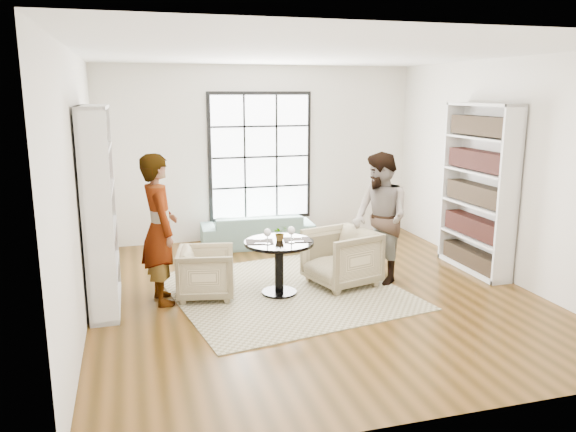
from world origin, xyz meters
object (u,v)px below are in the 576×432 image
object	(u,v)px
person_left	(159,229)
flower_centerpiece	(280,233)
armchair_left	(206,273)
pedestal_table	(279,256)
armchair_right	(341,257)
person_right	(380,218)
sofa	(257,230)
wine_glass_right	(291,231)
wine_glass_left	(267,233)

from	to	relation	value
person_left	flower_centerpiece	size ratio (longest dim) A/B	9.52
armchair_left	pedestal_table	bearing A→B (deg)	-89.37
pedestal_table	armchair_right	bearing A→B (deg)	8.30
pedestal_table	person_right	size ratio (longest dim) A/B	0.50
pedestal_table	sofa	size ratio (longest dim) A/B	0.47
armchair_left	person_left	bearing A→B (deg)	100.23
armchair_left	wine_glass_right	bearing A→B (deg)	-94.36
person_right	sofa	bearing A→B (deg)	-159.64
sofa	wine_glass_right	distance (m)	2.56
pedestal_table	flower_centerpiece	bearing A→B (deg)	60.65
armchair_left	armchair_right	distance (m)	1.80
armchair_right	person_left	world-z (taller)	person_left
armchair_right	person_left	bearing A→B (deg)	-106.16
pedestal_table	sofa	bearing A→B (deg)	83.97
wine_glass_left	wine_glass_right	size ratio (longest dim) A/B	0.95
sofa	armchair_right	xyz separation A→B (m)	(0.64, -2.24, 0.11)
flower_centerpiece	wine_glass_right	bearing A→B (deg)	-56.16
sofa	wine_glass_right	size ratio (longest dim) A/B	8.90
armchair_right	person_right	size ratio (longest dim) A/B	0.47
person_left	wine_glass_right	world-z (taller)	person_left
armchair_left	flower_centerpiece	bearing A→B (deg)	-86.66
flower_centerpiece	pedestal_table	bearing A→B (deg)	-119.35
wine_glass_right	wine_glass_left	bearing A→B (deg)	176.64
pedestal_table	person_right	distance (m)	1.50
person_left	armchair_right	bearing A→B (deg)	-99.26
wine_glass_left	wine_glass_right	world-z (taller)	wine_glass_right
person_right	pedestal_table	bearing A→B (deg)	-92.52
wine_glass_left	wine_glass_right	xyz separation A→B (m)	(0.30, -0.02, 0.01)
sofa	wine_glass_left	bearing A→B (deg)	83.79
wine_glass_left	pedestal_table	bearing A→B (deg)	29.49
sofa	person_left	distance (m)	2.88
person_left	flower_centerpiece	bearing A→B (deg)	-103.04
person_left	wine_glass_left	size ratio (longest dim) A/B	9.21
armchair_left	person_left	distance (m)	0.81
armchair_left	armchair_right	size ratio (longest dim) A/B	0.84
wine_glass_left	armchair_left	bearing A→B (deg)	161.04
pedestal_table	person_left	xyz separation A→B (m)	(-1.46, 0.15, 0.41)
armchair_right	flower_centerpiece	world-z (taller)	flower_centerpiece
flower_centerpiece	wine_glass_left	bearing A→B (deg)	-144.73
sofa	armchair_right	distance (m)	2.34
armchair_right	person_right	xyz separation A→B (m)	(0.55, 0.00, 0.50)
armchair_right	wine_glass_left	world-z (taller)	wine_glass_left
sofa	person_right	bearing A→B (deg)	121.58
wine_glass_right	armchair_right	bearing A→B (deg)	17.85
wine_glass_left	wine_glass_right	distance (m)	0.30
pedestal_table	wine_glass_right	xyz separation A→B (m)	(0.13, -0.12, 0.34)
person_right	wine_glass_right	xyz separation A→B (m)	(-1.32, -0.25, -0.03)
person_right	wine_glass_right	size ratio (longest dim) A/B	8.40
armchair_left	armchair_right	xyz separation A→B (m)	(1.80, -0.02, 0.06)
armchair_right	armchair_left	bearing A→B (deg)	-106.33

